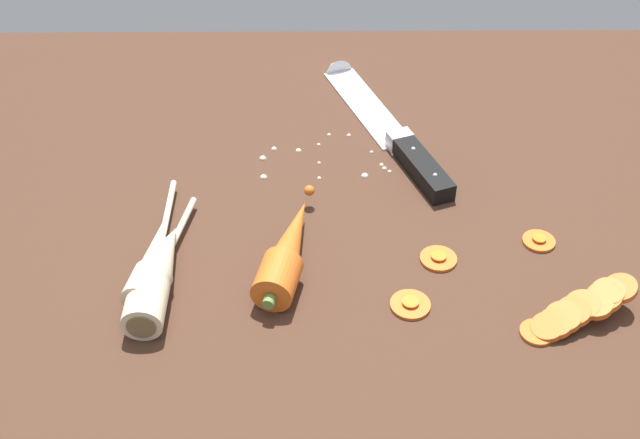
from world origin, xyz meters
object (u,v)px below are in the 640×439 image
Objects in this scene: chefs_knife at (380,119)px; carrot_slice_stray_near at (439,257)px; carrot_slice_stray_far at (539,240)px; carrot_slice_stack at (579,310)px; carrot_slice_stray_mid at (410,303)px; whole_carrot at (287,251)px; parsnip_front at (159,264)px; parsnip_mid_left at (153,270)px.

carrot_slice_stray_near is at bearing -80.30° from chefs_knife.
carrot_slice_stray_far is at bearing -56.18° from chefs_knife.
carrot_slice_stack is (16.75, -34.68, 0.79)cm from chefs_knife.
carrot_slice_stray_near and carrot_slice_stray_far have the same top height.
whole_carrot is at bearing 154.18° from carrot_slice_stray_mid.
carrot_slice_stack is (28.14, -7.97, -0.66)cm from whole_carrot.
parsnip_front is at bearing -130.63° from chefs_knife.
chefs_knife is 2.85× the size of carrot_slice_stack.
parsnip_mid_left reaches higher than carrot_slice_stray_far.
whole_carrot is 1.06× the size of parsnip_front.
parsnip_front and parsnip_mid_left have the same top height.
whole_carrot is 29.25cm from carrot_slice_stack.
chefs_knife is at bearing 99.70° from carrot_slice_stray_near.
chefs_knife is 1.83× the size of whole_carrot.
whole_carrot is 4.57× the size of carrot_slice_stray_mid.
carrot_slice_stray_far is at bearing 8.41° from parsnip_mid_left.
parsnip_front is 25.61cm from carrot_slice_stray_mid.
whole_carrot is at bearing -172.88° from carrot_slice_stray_far.
whole_carrot is at bearing -113.09° from chefs_knife.
carrot_slice_stray_mid is at bearing -147.88° from carrot_slice_stray_far.
whole_carrot is 1.56× the size of carrot_slice_stack.
carrot_slice_stray_near is at bearing 2.53° from whole_carrot.
parsnip_front is at bearing -175.23° from carrot_slice_stray_near.
parsnip_mid_left is at bearing -116.05° from parsnip_front.
parsnip_mid_left is 6.05× the size of carrot_slice_stray_near.
carrot_slice_stray_mid is 17.47cm from carrot_slice_stray_far.
carrot_slice_stack is at bearing -64.21° from chefs_knife.
carrot_slice_stray_near is at bearing 4.77° from parsnip_front.
parsnip_mid_left is 5.86× the size of carrot_slice_stray_mid.
chefs_knife is at bearing 123.82° from carrot_slice_stray_far.
parsnip_mid_left reaches higher than carrot_slice_stack.
carrot_slice_stray_far is at bearing 95.64° from carrot_slice_stack.
carrot_slice_stray_mid is at bearing 172.63° from carrot_slice_stack.
carrot_slice_stray_far is (-1.12, 11.34, -1.08)cm from carrot_slice_stack.
parsnip_mid_left is 25.92cm from carrot_slice_stray_mid.
chefs_knife is at bearing 49.37° from parsnip_front.
whole_carrot is at bearing -177.47° from carrot_slice_stray_near.
carrot_slice_stray_mid is 1.14× the size of carrot_slice_stray_far.
parsnip_front reaches higher than chefs_knife.
chefs_knife is at bearing 66.91° from whole_carrot.
carrot_slice_stack is at bearing -84.36° from carrot_slice_stray_far.
carrot_slice_stray_near is (15.83, 0.70, -1.74)cm from whole_carrot.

